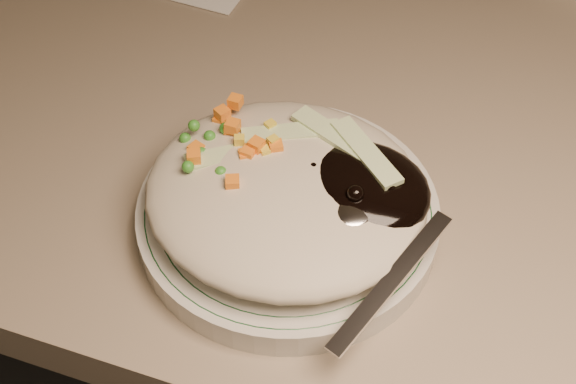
% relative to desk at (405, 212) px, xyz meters
% --- Properties ---
extents(desk, '(1.40, 0.70, 0.74)m').
position_rel_desk_xyz_m(desk, '(0.00, 0.00, 0.00)').
color(desk, '#81715D').
rests_on(desk, ground).
extents(plate, '(0.21, 0.21, 0.02)m').
position_rel_desk_xyz_m(plate, '(-0.06, -0.21, 0.21)').
color(plate, beige).
rests_on(plate, desk).
extents(plate_rim, '(0.20, 0.20, 0.00)m').
position_rel_desk_xyz_m(plate_rim, '(-0.06, -0.21, 0.22)').
color(plate_rim, '#144723').
rests_on(plate_rim, plate).
extents(meal, '(0.21, 0.19, 0.05)m').
position_rel_desk_xyz_m(meal, '(-0.05, -0.21, 0.24)').
color(meal, '#B6AB93').
rests_on(meal, plate).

